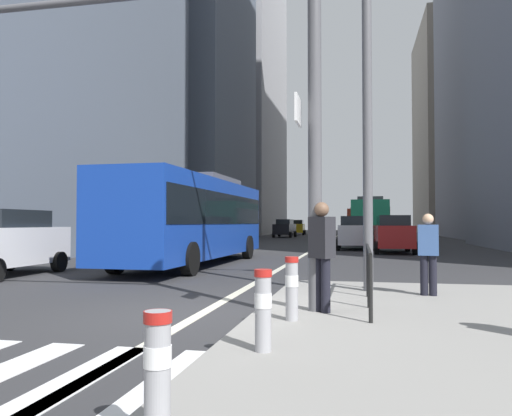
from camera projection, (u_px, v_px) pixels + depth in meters
ground_plane at (312, 251)px, 28.11m from camera, size 160.00×160.00×0.00m
lane_centre_line at (324, 243)px, 37.90m from camera, size 0.20×80.00×0.01m
office_tower_left_mid at (177, 87)px, 52.18m from camera, size 13.38×17.07×31.40m
office_tower_left_far at (232, 101)px, 75.03m from camera, size 13.28×22.08×39.68m
office_tower_right_mid at (501, 13)px, 51.45m from camera, size 10.15×22.01×46.35m
office_tower_right_far at (455, 130)px, 76.34m from camera, size 10.56×20.81×31.40m
city_bus_blue_oncoming at (193, 215)px, 18.49m from camera, size 2.84×11.24×3.40m
sedan_white_oncoming at (3, 242)px, 14.65m from camera, size 2.11×4.33×1.94m
city_bus_red_receding at (371, 219)px, 38.16m from camera, size 2.90×11.34×3.40m
city_bus_red_distant at (360, 220)px, 58.74m from camera, size 2.84×10.97×3.40m
car_oncoming_mid at (297, 227)px, 64.90m from camera, size 2.22×4.64×1.94m
car_receding_near at (393, 234)px, 25.88m from camera, size 2.16×4.41×1.94m
car_receding_far at (354, 233)px, 29.20m from camera, size 2.09×4.18×1.94m
car_oncoming_far at (285, 228)px, 54.18m from camera, size 2.19×4.55×1.94m
traffic_signal_gantry at (179, 72)px, 8.57m from camera, size 6.85×0.65×6.00m
street_lamp_post at (367, 45)px, 10.49m from camera, size 5.50×0.32×8.00m
bollard_front at (158, 363)px, 3.40m from camera, size 0.20×0.20×0.80m
bollard_left at (263, 306)px, 5.48m from camera, size 0.20×0.20×0.89m
bollard_right at (292, 285)px, 7.21m from camera, size 0.20×0.20×0.91m
pedestrian_railing at (368, 262)px, 8.92m from camera, size 0.06×3.90×0.98m
pedestrian_waiting at (428, 250)px, 9.69m from camera, size 0.41×0.28×1.58m
pedestrian_far at (322, 251)px, 7.91m from camera, size 0.45×0.43×1.74m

